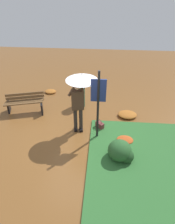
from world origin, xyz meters
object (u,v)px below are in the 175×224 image
person_with_umbrella (80,89)px  handbag (100,125)px  trash_bin (80,97)px  info_sign_post (98,99)px  park_bench (25,103)px

person_with_umbrella → handbag: 1.57m
trash_bin → info_sign_post: bearing=-67.4°
info_sign_post → person_with_umbrella: bearing=148.9°
person_with_umbrella → park_bench: (-2.20, 0.90, -1.15)m
info_sign_post → park_bench: info_sign_post is taller
info_sign_post → handbag: bearing=81.0°
trash_bin → park_bench: bearing=-163.8°
person_with_umbrella → handbag: size_ratio=5.53×
park_bench → trash_bin: (2.01, 0.58, 0.02)m
person_with_umbrella → info_sign_post: (0.57, -0.34, -0.11)m
person_with_umbrella → handbag: (0.64, 0.11, -1.42)m
handbag → trash_bin: trash_bin is taller
park_bench → trash_bin: trash_bin is taller
info_sign_post → handbag: info_sign_post is taller
info_sign_post → trash_bin: 2.23m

